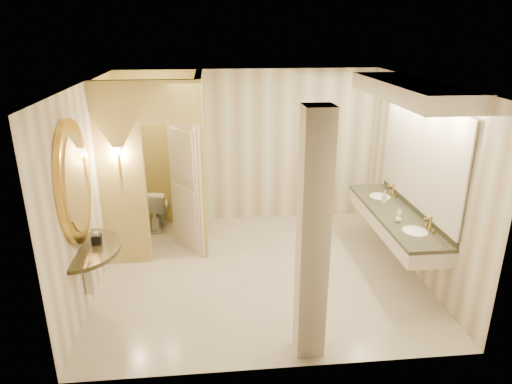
# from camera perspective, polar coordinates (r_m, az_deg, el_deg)

# --- Properties ---
(floor) EXTENTS (4.50, 4.50, 0.00)m
(floor) POSITION_cam_1_polar(r_m,az_deg,el_deg) (6.75, 0.48, -9.92)
(floor) COLOR beige
(floor) RESTS_ON ground
(ceiling) EXTENTS (4.50, 4.50, 0.00)m
(ceiling) POSITION_cam_1_polar(r_m,az_deg,el_deg) (5.89, 0.56, 13.49)
(ceiling) COLOR silver
(ceiling) RESTS_ON wall_back
(wall_back) EXTENTS (4.50, 0.02, 2.70)m
(wall_back) POSITION_cam_1_polar(r_m,az_deg,el_deg) (8.10, -1.02, 5.59)
(wall_back) COLOR beige
(wall_back) RESTS_ON floor
(wall_front) EXTENTS (4.50, 0.02, 2.70)m
(wall_front) POSITION_cam_1_polar(r_m,az_deg,el_deg) (4.36, 3.38, -7.63)
(wall_front) COLOR beige
(wall_front) RESTS_ON floor
(wall_left) EXTENTS (0.02, 4.00, 2.70)m
(wall_left) POSITION_cam_1_polar(r_m,az_deg,el_deg) (6.36, -20.06, 0.25)
(wall_left) COLOR beige
(wall_left) RESTS_ON floor
(wall_right) EXTENTS (0.02, 4.00, 2.70)m
(wall_right) POSITION_cam_1_polar(r_m,az_deg,el_deg) (6.80, 19.73, 1.53)
(wall_right) COLOR beige
(wall_right) RESTS_ON floor
(toilet_closet) EXTENTS (1.50, 1.55, 2.70)m
(toilet_closet) POSITION_cam_1_polar(r_m,az_deg,el_deg) (7.08, -9.51, 3.47)
(toilet_closet) COLOR #D7C470
(toilet_closet) RESTS_ON floor
(wall_sconce) EXTENTS (0.14, 0.14, 0.42)m
(wall_sconce) POSITION_cam_1_polar(r_m,az_deg,el_deg) (6.58, -16.86, 4.75)
(wall_sconce) COLOR #BB8E3C
(wall_sconce) RESTS_ON toilet_closet
(vanity) EXTENTS (0.75, 2.56, 2.09)m
(vanity) POSITION_cam_1_polar(r_m,az_deg,el_deg) (6.59, 17.98, 3.70)
(vanity) COLOR beige
(vanity) RESTS_ON floor
(console_shelf) EXTENTS (1.12, 1.12, 2.01)m
(console_shelf) POSITION_cam_1_polar(r_m,az_deg,el_deg) (5.69, -21.38, -2.21)
(console_shelf) COLOR black
(console_shelf) RESTS_ON floor
(pillar) EXTENTS (0.30, 0.30, 2.70)m
(pillar) POSITION_cam_1_polar(r_m,az_deg,el_deg) (4.66, 7.14, -5.84)
(pillar) COLOR beige
(pillar) RESTS_ON floor
(tissue_box) EXTENTS (0.12, 0.12, 0.11)m
(tissue_box) POSITION_cam_1_polar(r_m,az_deg,el_deg) (5.90, -19.29, -5.61)
(tissue_box) COLOR black
(tissue_box) RESTS_ON console_shelf
(toilet) EXTENTS (0.48, 0.75, 0.73)m
(toilet) POSITION_cam_1_polar(r_m,az_deg,el_deg) (8.19, -12.25, -1.98)
(toilet) COLOR white
(toilet) RESTS_ON floor
(soap_bottle_a) EXTENTS (0.06, 0.06, 0.12)m
(soap_bottle_a) POSITION_cam_1_polar(r_m,az_deg,el_deg) (6.63, 17.46, -2.51)
(soap_bottle_a) COLOR beige
(soap_bottle_a) RESTS_ON vanity
(soap_bottle_b) EXTENTS (0.11, 0.11, 0.11)m
(soap_bottle_b) POSITION_cam_1_polar(r_m,az_deg,el_deg) (6.45, 17.37, -3.16)
(soap_bottle_b) COLOR silver
(soap_bottle_b) RESTS_ON vanity
(soap_bottle_c) EXTENTS (0.09, 0.09, 0.21)m
(soap_bottle_c) POSITION_cam_1_polar(r_m,az_deg,el_deg) (7.05, 15.74, -0.59)
(soap_bottle_c) COLOR #C6B28C
(soap_bottle_c) RESTS_ON vanity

